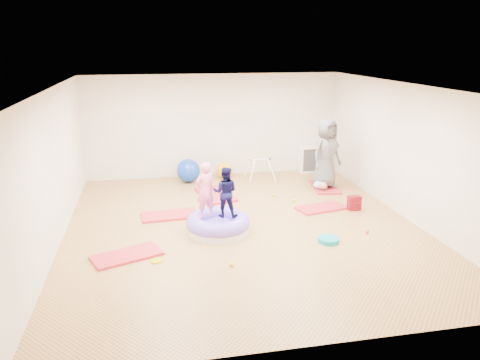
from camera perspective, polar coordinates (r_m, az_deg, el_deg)
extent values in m
cube|color=#B39045|center=(9.55, 0.35, -5.69)|extent=(7.00, 8.00, 0.01)
cube|color=silver|center=(8.89, 0.38, 11.29)|extent=(7.00, 8.00, 0.01)
cube|color=beige|center=(12.98, -3.20, 6.64)|extent=(7.00, 0.01, 2.80)
cube|color=beige|center=(5.45, 8.91, -7.44)|extent=(7.00, 0.01, 2.80)
cube|color=beige|center=(9.10, -21.76, 1.29)|extent=(0.01, 8.00, 2.80)
cube|color=beige|center=(10.38, 19.68, 3.25)|extent=(0.01, 8.00, 2.80)
cube|color=#CD1C48|center=(8.49, -13.64, -8.94)|extent=(1.30, 0.97, 0.05)
cube|color=#CD1C48|center=(10.19, -8.57, -4.27)|extent=(1.24, 0.70, 0.05)
cube|color=#CD1C48|center=(11.43, -2.99, -1.81)|extent=(0.93, 1.40, 0.05)
cube|color=#CD1C48|center=(10.68, 9.90, -3.37)|extent=(1.20, 0.78, 0.05)
cube|color=#CD1C48|center=(12.24, 10.28, -0.82)|extent=(0.78, 1.29, 0.05)
cylinder|color=silver|center=(9.28, -2.66, -5.93)|extent=(1.22, 1.22, 0.14)
torus|color=#7359E1|center=(9.23, -2.67, -5.20)|extent=(1.26, 1.26, 0.33)
ellipsoid|color=#7359E1|center=(9.26, -2.66, -5.65)|extent=(0.67, 0.67, 0.30)
imported|color=pink|center=(8.99, -4.28, -0.94)|extent=(0.47, 0.40, 1.11)
imported|color=black|center=(9.03, -1.81, -1.18)|extent=(0.58, 0.51, 1.00)
imported|color=#555555|center=(11.93, 10.46, 3.20)|extent=(1.01, 0.85, 1.75)
ellipsoid|color=#9DCFE0|center=(11.95, 9.81, -0.56)|extent=(0.37, 0.24, 0.21)
sphere|color=tan|center=(11.78, 10.11, -0.68)|extent=(0.17, 0.17, 0.17)
sphere|color=#DBC500|center=(11.05, 6.60, -2.48)|extent=(0.08, 0.08, 0.08)
sphere|color=#DBC500|center=(7.92, -1.00, -10.24)|extent=(0.08, 0.08, 0.08)
sphere|color=#E1572D|center=(9.53, 15.22, -6.08)|extent=(0.08, 0.08, 0.08)
sphere|color=#E1572D|center=(11.24, -3.08, -2.05)|extent=(0.08, 0.08, 0.08)
sphere|color=#DBC500|center=(10.60, -1.89, -3.20)|extent=(0.08, 0.08, 0.08)
sphere|color=#DBC500|center=(11.39, 4.16, -1.83)|extent=(0.08, 0.08, 0.08)
sphere|color=#113BA6|center=(12.54, -6.31, 1.14)|extent=(0.63, 0.63, 0.63)
sphere|color=#FFA911|center=(12.88, -1.95, 1.21)|extent=(0.45, 0.45, 0.45)
cylinder|color=white|center=(12.50, 1.53, 1.13)|extent=(0.21, 0.22, 0.57)
cylinder|color=white|center=(12.96, 1.06, 1.68)|extent=(0.21, 0.22, 0.57)
cylinder|color=white|center=(12.62, 3.87, 1.25)|extent=(0.21, 0.22, 0.57)
cylinder|color=white|center=(13.08, 3.33, 1.79)|extent=(0.21, 0.22, 0.57)
cylinder|color=white|center=(12.72, 2.46, 2.54)|extent=(0.55, 0.03, 0.03)
sphere|color=#E1572D|center=(12.66, 1.25, 2.49)|extent=(0.07, 0.07, 0.07)
sphere|color=#113BA6|center=(12.79, 3.66, 2.60)|extent=(0.07, 0.07, 0.07)
cube|color=white|center=(13.67, 8.77, 2.58)|extent=(0.75, 0.36, 0.75)
cube|color=#3C3B3B|center=(13.51, 9.02, 2.41)|extent=(0.65, 0.02, 0.65)
cube|color=white|center=(13.62, 8.84, 2.53)|extent=(0.02, 0.26, 0.66)
cube|color=white|center=(13.62, 8.84, 2.53)|extent=(0.66, 0.26, 0.02)
cylinder|color=#0D92AB|center=(8.97, 10.73, -7.19)|extent=(0.39, 0.39, 0.09)
cube|color=#C10215|center=(10.73, 13.76, -2.74)|extent=(0.28, 0.18, 0.32)
cylinder|color=#DBC500|center=(8.21, -10.14, -9.68)|extent=(0.20, 0.20, 0.03)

